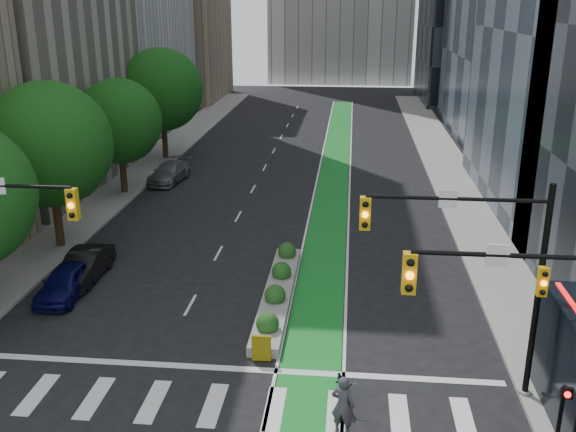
% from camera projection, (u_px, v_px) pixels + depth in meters
% --- Properties ---
extents(ground, '(160.00, 160.00, 0.00)m').
position_uv_depth(ground, '(219.00, 388.00, 21.80)').
color(ground, black).
rests_on(ground, ground).
extents(sidewalk_left, '(3.60, 90.00, 0.15)m').
position_uv_depth(sidewalk_left, '(128.00, 181.00, 46.45)').
color(sidewalk_left, gray).
rests_on(sidewalk_left, ground).
extents(sidewalk_right, '(3.60, 90.00, 0.15)m').
position_uv_depth(sidewalk_right, '(460.00, 190.00, 44.23)').
color(sidewalk_right, gray).
rests_on(sidewalk_right, ground).
extents(bike_lane_paint, '(2.20, 70.00, 0.01)m').
position_uv_depth(bike_lane_paint, '(335.00, 169.00, 49.80)').
color(bike_lane_paint, '#178128').
rests_on(bike_lane_paint, ground).
extents(tree_mid, '(6.40, 6.40, 8.78)m').
position_uv_depth(tree_mid, '(49.00, 145.00, 32.36)').
color(tree_mid, black).
rests_on(tree_mid, ground).
extents(tree_midfar, '(5.60, 5.60, 7.76)m').
position_uv_depth(tree_midfar, '(119.00, 121.00, 41.99)').
color(tree_midfar, black).
rests_on(tree_midfar, ground).
extents(tree_far, '(6.60, 6.60, 9.00)m').
position_uv_depth(tree_far, '(162.00, 90.00, 51.18)').
color(tree_far, black).
rests_on(tree_far, ground).
extents(signal_right, '(5.82, 0.51, 7.20)m').
position_uv_depth(signal_right, '(492.00, 262.00, 19.89)').
color(signal_right, black).
rests_on(signal_right, ground).
extents(signal_far_right, '(4.82, 0.51, 7.20)m').
position_uv_depth(signal_far_right, '(542.00, 335.00, 15.63)').
color(signal_far_right, black).
rests_on(signal_far_right, ground).
extents(median_planter, '(1.20, 10.26, 1.10)m').
position_uv_depth(median_planter, '(278.00, 291.00, 28.20)').
color(median_planter, gray).
rests_on(median_planter, ground).
extents(ped_signal_post, '(0.32, 0.43, 2.46)m').
position_uv_depth(ped_signal_post, '(562.00, 413.00, 17.90)').
color(ped_signal_post, black).
rests_on(ped_signal_post, ground).
extents(bicycle, '(0.98, 1.91, 0.96)m').
position_uv_depth(bicycle, '(343.00, 388.00, 20.94)').
color(bicycle, gray).
rests_on(bicycle, ground).
extents(cyclist, '(0.82, 0.64, 1.98)m').
position_uv_depth(cyclist, '(343.00, 405.00, 19.20)').
color(cyclist, '#3B3742').
rests_on(cyclist, ground).
extents(parked_car_left_near, '(1.66, 4.10, 1.39)m').
position_uv_depth(parked_car_left_near, '(66.00, 282.00, 28.32)').
color(parked_car_left_near, '#0C0C49').
rests_on(parked_car_left_near, ground).
extents(parked_car_left_mid, '(1.50, 4.27, 1.41)m').
position_uv_depth(parked_car_left_mid, '(84.00, 266.00, 30.01)').
color(parked_car_left_mid, black).
rests_on(parked_car_left_mid, ground).
extents(parked_car_left_far, '(2.49, 5.01, 1.40)m').
position_uv_depth(parked_car_left_far, '(169.00, 172.00, 46.23)').
color(parked_car_left_far, slate).
rests_on(parked_car_left_far, ground).
extents(pedestrian_far, '(1.05, 0.62, 1.68)m').
position_uv_depth(pedestrian_far, '(566.00, 319.00, 24.42)').
color(pedestrian_far, gray).
rests_on(pedestrian_far, sidewalk_right).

